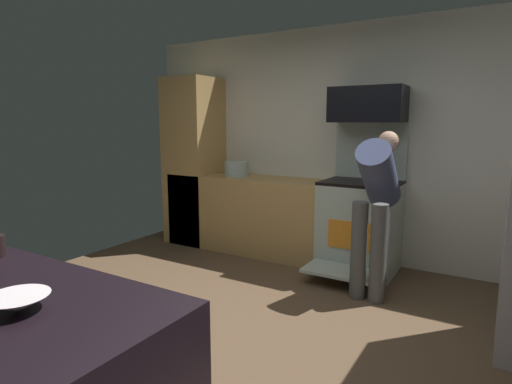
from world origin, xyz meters
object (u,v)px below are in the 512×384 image
Objects in this scene: stock_pot at (236,169)px; mixing_bowl_large at (18,303)px; microwave at (368,105)px; person_cook at (376,198)px; oven_range at (360,223)px.

mixing_bowl_large is at bearing -67.94° from stock_pot.
person_cook is at bearing -64.96° from microwave.
oven_range is 7.21× the size of mixing_bowl_large.
person_cook is (0.30, -0.54, 0.38)m from oven_range.
stock_pot reaches higher than mixing_bowl_large.
stock_pot is at bearing 112.06° from mixing_bowl_large.
person_cook is 1.94m from stock_pot.
stock_pot is (-1.56, 0.01, 0.48)m from oven_range.
mixing_bowl_large is (-0.14, -3.57, -0.80)m from microwave.
stock_pot is at bearing -177.06° from microwave.
stock_pot is at bearing 163.28° from person_cook.
stock_pot is (-1.86, 0.56, 0.10)m from person_cook.
stock_pot is (-1.56, -0.08, -0.74)m from microwave.
oven_range reaches higher than person_cook.
mixing_bowl_large is at bearing -98.58° from person_cook.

